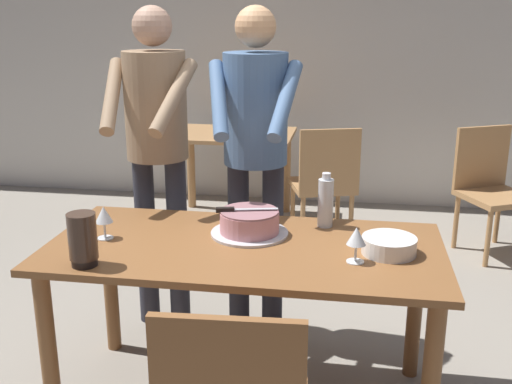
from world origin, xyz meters
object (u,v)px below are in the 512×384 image
(plate_stack, at_px, (389,245))
(person_standing_beside, at_px, (157,135))
(wine_glass_far, at_px, (356,237))
(background_chair_0, at_px, (325,180))
(wine_glass_near, at_px, (104,216))
(hurricane_lamp, at_px, (83,239))
(main_dining_table, at_px, (245,270))
(cake_on_platter, at_px, (250,223))
(water_bottle, at_px, (326,202))
(background_table, at_px, (232,152))
(cake_knife, at_px, (234,210))
(background_chair_1, at_px, (490,186))
(person_cutting_cake, at_px, (255,139))

(plate_stack, xyz_separation_m, person_standing_beside, (-1.17, 0.64, 0.29))
(wine_glass_far, height_order, background_chair_0, background_chair_0)
(plate_stack, xyz_separation_m, background_chair_0, (-0.36, 2.00, -0.29))
(plate_stack, relative_size, background_chair_0, 0.24)
(wine_glass_near, distance_m, person_standing_beside, 0.70)
(hurricane_lamp, height_order, background_chair_0, hurricane_lamp)
(main_dining_table, xyz_separation_m, background_chair_0, (0.24, 2.00, -0.14))
(cake_on_platter, height_order, wine_glass_far, wine_glass_far)
(water_bottle, height_order, hurricane_lamp, water_bottle)
(wine_glass_far, height_order, background_table, wine_glass_far)
(wine_glass_far, xyz_separation_m, hurricane_lamp, (-1.03, -0.20, 0.00))
(plate_stack, xyz_separation_m, wine_glass_near, (-1.20, -0.02, 0.07))
(plate_stack, height_order, person_standing_beside, person_standing_beside)
(cake_on_platter, height_order, background_table, cake_on_platter)
(hurricane_lamp, bearing_deg, cake_knife, 39.78)
(cake_on_platter, bearing_deg, person_standing_beside, 138.59)
(main_dining_table, distance_m, plate_stack, 0.61)
(cake_on_platter, height_order, wine_glass_near, wine_glass_near)
(main_dining_table, xyz_separation_m, wine_glass_near, (-0.61, -0.02, 0.22))
(cake_on_platter, bearing_deg, plate_stack, -11.90)
(cake_on_platter, relative_size, water_bottle, 1.36)
(water_bottle, xyz_separation_m, person_standing_beside, (-0.90, 0.35, 0.21))
(background_chair_1, bearing_deg, background_table, 168.88)
(cake_on_platter, height_order, person_cutting_cake, person_cutting_cake)
(plate_stack, bearing_deg, water_bottle, 133.74)
(wine_glass_near, bearing_deg, wine_glass_far, -4.71)
(background_table, relative_size, background_chair_0, 1.11)
(background_table, distance_m, background_chair_0, 0.90)
(person_standing_beside, bearing_deg, main_dining_table, -47.93)
(plate_stack, bearing_deg, background_chair_0, 100.13)
(hurricane_lamp, bearing_deg, background_table, 89.59)
(background_chair_1, bearing_deg, plate_stack, -111.90)
(main_dining_table, bearing_deg, cake_on_platter, 88.08)
(cake_knife, distance_m, wine_glass_far, 0.57)
(cake_on_platter, relative_size, background_chair_1, 0.38)
(main_dining_table, bearing_deg, background_table, 102.73)
(background_chair_0, height_order, background_chair_1, same)
(background_chair_0, bearing_deg, background_chair_1, 2.29)
(cake_knife, height_order, wine_glass_near, wine_glass_near)
(cake_on_platter, bearing_deg, cake_knife, -167.05)
(background_chair_1, bearing_deg, person_cutting_cake, -135.61)
(cake_on_platter, xyz_separation_m, person_cutting_cake, (-0.06, 0.48, 0.27))
(cake_knife, xyz_separation_m, person_standing_beside, (-0.51, 0.53, 0.21))
(wine_glass_far, bearing_deg, plate_stack, 40.27)
(cake_knife, relative_size, plate_stack, 1.22)
(plate_stack, relative_size, background_table, 0.22)
(water_bottle, distance_m, background_chair_1, 2.11)
(cake_knife, xyz_separation_m, wine_glass_near, (-0.54, -0.13, -0.01))
(person_cutting_cake, distance_m, person_standing_beside, 0.53)
(cake_on_platter, bearing_deg, hurricane_lamp, -142.80)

